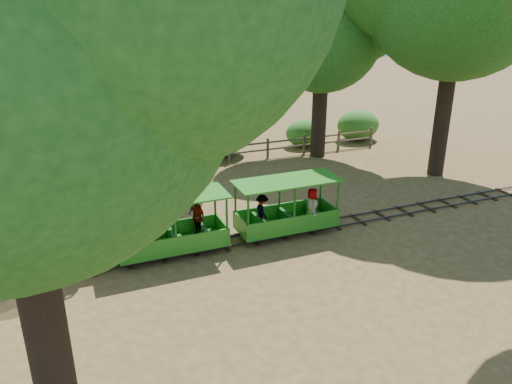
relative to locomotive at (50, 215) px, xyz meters
name	(u,v)px	position (x,y,z in m)	size (l,w,h in m)	color
ground	(281,234)	(6.91, -0.07, -1.84)	(90.00, 90.00, 0.00)	olive
track	(281,233)	(6.91, -0.07, -1.77)	(22.00, 1.00, 0.10)	#3F3D3A
locomotive	(50,215)	(0.00, 0.00, 0.00)	(2.85, 1.34, 3.27)	black
carriage_front	(173,231)	(3.30, -0.07, -1.06)	(3.44, 1.41, 1.79)	#297E1B
carriage_rear	(286,213)	(7.06, -0.11, -1.06)	(3.44, 1.41, 1.79)	#297E1B
oak_ne	(322,25)	(12.38, 7.51, 4.39)	(7.05, 6.20, 8.77)	#2D2116
fence	(209,154)	(6.91, 7.93, -1.26)	(18.10, 0.10, 1.00)	brown
shrub_west	(112,152)	(2.68, 9.23, -1.08)	(2.19, 1.69, 1.52)	#2D6B1E
shrub_mid_w	(220,137)	(7.89, 9.23, -0.86)	(2.81, 2.16, 1.95)	#2D6B1E
shrub_mid_e	(304,133)	(12.59, 9.23, -1.13)	(2.05, 1.58, 1.42)	#2D6B1E
shrub_east	(358,125)	(15.91, 9.23, -1.00)	(2.42, 1.86, 1.68)	#2D6B1E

